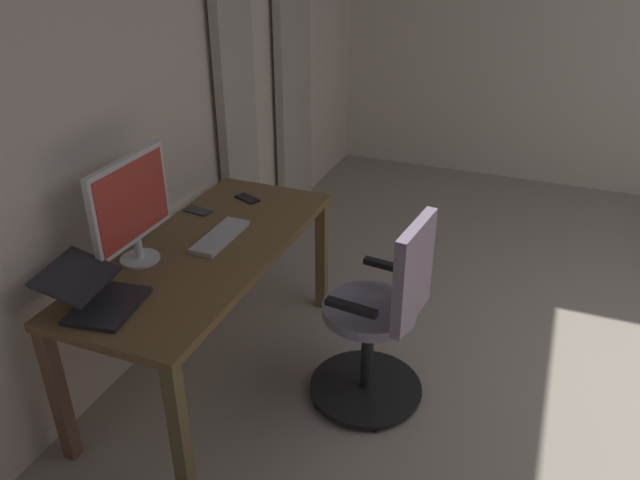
# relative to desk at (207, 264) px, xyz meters

# --- Properties ---
(back_room_partition) EXTENTS (5.75, 0.10, 2.86)m
(back_room_partition) POSITION_rel_desk_xyz_m (-0.47, -0.49, 0.79)
(back_room_partition) COLOR beige
(back_room_partition) RESTS_ON ground
(curtain_left_panel) EXTENTS (0.50, 0.06, 2.38)m
(curtain_left_panel) POSITION_rel_desk_xyz_m (-1.91, -0.38, 0.55)
(curtain_left_panel) COLOR #B7B0A1
(curtain_left_panel) RESTS_ON ground
(curtain_right_panel) EXTENTS (0.39, 0.06, 2.38)m
(curtain_right_panel) POSITION_rel_desk_xyz_m (-1.06, -0.38, 0.55)
(curtain_right_panel) COLOR #B7B0A1
(curtain_right_panel) RESTS_ON ground
(desk) EXTENTS (1.59, 0.68, 0.73)m
(desk) POSITION_rel_desk_xyz_m (0.00, 0.00, 0.00)
(desk) COLOR brown
(desk) RESTS_ON ground
(office_chair) EXTENTS (0.56, 0.56, 1.00)m
(office_chair) POSITION_rel_desk_xyz_m (-0.10, 0.85, -0.18)
(office_chair) COLOR black
(office_chair) RESTS_ON ground
(computer_monitor) EXTENTS (0.50, 0.18, 0.49)m
(computer_monitor) POSITION_rel_desk_xyz_m (0.21, -0.22, 0.37)
(computer_monitor) COLOR white
(computer_monitor) RESTS_ON desk
(computer_keyboard) EXTENTS (0.38, 0.13, 0.02)m
(computer_keyboard) POSITION_rel_desk_xyz_m (-0.10, 0.02, 0.10)
(computer_keyboard) COLOR #B7BCC1
(computer_keyboard) RESTS_ON desk
(laptop) EXTENTS (0.36, 0.39, 0.18)m
(laptop) POSITION_rel_desk_xyz_m (0.59, -0.15, 0.14)
(laptop) COLOR #232328
(laptop) RESTS_ON desk
(cell_phone_by_monitor) EXTENTS (0.12, 0.16, 0.01)m
(cell_phone_by_monitor) POSITION_rel_desk_xyz_m (-0.57, -0.07, 0.09)
(cell_phone_by_monitor) COLOR black
(cell_phone_by_monitor) RESTS_ON desk
(cell_phone_face_up) EXTENTS (0.09, 0.15, 0.01)m
(cell_phone_face_up) POSITION_rel_desk_xyz_m (-0.33, -0.24, 0.09)
(cell_phone_face_up) COLOR #333338
(cell_phone_face_up) RESTS_ON desk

